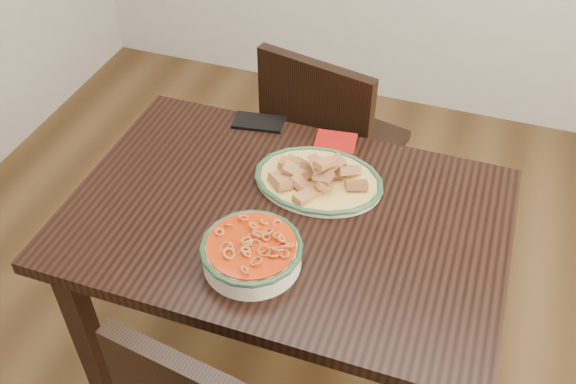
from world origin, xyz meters
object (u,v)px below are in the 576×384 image
(dining_table, at_px, (286,239))
(fish_plate, at_px, (319,171))
(chair_far, at_px, (327,143))
(smartphone, at_px, (259,122))
(noodle_bowl, at_px, (252,250))

(dining_table, bearing_deg, fish_plate, 71.81)
(chair_far, distance_m, smartphone, 0.41)
(dining_table, distance_m, chair_far, 0.66)
(chair_far, bearing_deg, fish_plate, 115.31)
(smartphone, bearing_deg, chair_far, 53.46)
(chair_far, bearing_deg, smartphone, 75.13)
(dining_table, height_order, noodle_bowl, noodle_bowl)
(dining_table, distance_m, noodle_bowl, 0.24)
(chair_far, relative_size, fish_plate, 2.47)
(chair_far, xyz_separation_m, noodle_bowl, (0.04, -0.83, 0.29))
(fish_plate, bearing_deg, dining_table, -108.19)
(dining_table, xyz_separation_m, smartphone, (-0.21, 0.35, 0.11))
(dining_table, xyz_separation_m, noodle_bowl, (-0.02, -0.19, 0.15))
(smartphone, bearing_deg, dining_table, -67.66)
(chair_far, xyz_separation_m, fish_plate, (0.11, -0.50, 0.30))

